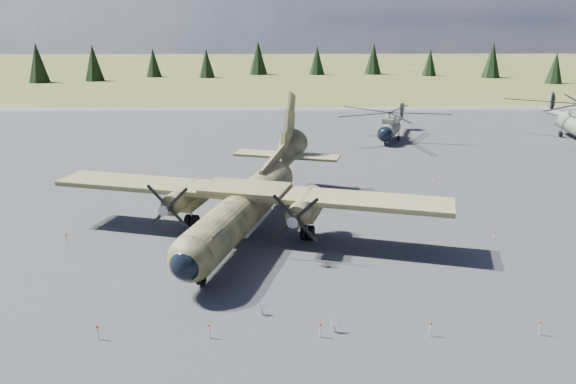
{
  "coord_description": "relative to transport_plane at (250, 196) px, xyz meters",
  "views": [
    {
      "loc": [
        -0.24,
        -40.27,
        16.53
      ],
      "look_at": [
        0.53,
        2.0,
        3.51
      ],
      "focal_mm": 35.0,
      "sensor_mm": 36.0,
      "label": 1
    }
  ],
  "objects": [
    {
      "name": "info_placard_left",
      "position": [
        1.28,
        -13.57,
        -2.49
      ],
      "size": [
        0.51,
        0.29,
        0.76
      ],
      "rotation": [
        0.0,
        0.0,
        0.18
      ],
      "color": "gray",
      "rests_on": "ground"
    },
    {
      "name": "helicopter_near",
      "position": [
        18.02,
        35.07,
        0.03
      ],
      "size": [
        21.66,
        21.66,
        4.27
      ],
      "rotation": [
        0.0,
        0.0,
        -0.36
      ],
      "color": "slate",
      "rests_on": "ground"
    },
    {
      "name": "transport_plane",
      "position": [
        0.0,
        0.0,
        0.0
      ],
      "size": [
        31.28,
        27.95,
        10.42
      ],
      "rotation": [
        0.0,
        0.0,
        -0.27
      ],
      "color": "#394022",
      "rests_on": "ground"
    },
    {
      "name": "ground",
      "position": [
        2.51,
        -2.56,
        -2.99
      ],
      "size": [
        500.0,
        500.0,
        0.0
      ],
      "primitive_type": "plane",
      "color": "brown",
      "rests_on": "ground"
    },
    {
      "name": "apron",
      "position": [
        2.51,
        7.44,
        -2.99
      ],
      "size": [
        120.0,
        120.0,
        0.04
      ],
      "primitive_type": "cube",
      "color": "slate",
      "rests_on": "ground"
    },
    {
      "name": "info_placard_right",
      "position": [
        5.35,
        -15.58,
        -2.47
      ],
      "size": [
        0.52,
        0.27,
        0.78
      ],
      "rotation": [
        0.0,
        0.0,
        0.12
      ],
      "color": "gray",
      "rests_on": "ground"
    },
    {
      "name": "treeline",
      "position": [
        5.09,
        5.07,
        1.72
      ],
      "size": [
        284.18,
        289.87,
        10.97
      ],
      "color": "black",
      "rests_on": "ground"
    },
    {
      "name": "barrier_fence",
      "position": [
        2.05,
        -2.63,
        -2.49
      ],
      "size": [
        33.12,
        29.62,
        0.85
      ],
      "color": "silver",
      "rests_on": "ground"
    }
  ]
}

